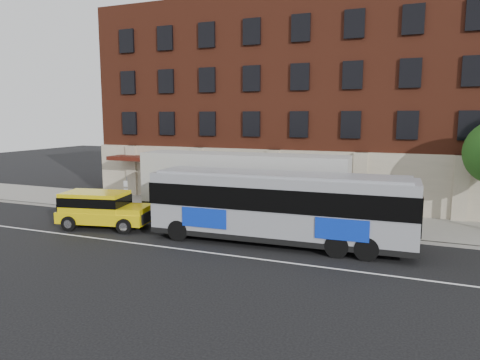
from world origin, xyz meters
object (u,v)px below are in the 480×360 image
at_px(sign_pole, 127,192).
at_px(yellow_suv, 101,207).
at_px(city_bus, 279,205).
at_px(shipping_container, 243,189).

height_order(sign_pole, yellow_suv, sign_pole).
relative_size(sign_pole, city_bus, 0.19).
bearing_deg(shipping_container, sign_pole, -175.27).
bearing_deg(shipping_container, city_bus, -46.43).
bearing_deg(yellow_suv, sign_pole, 103.22).
height_order(sign_pole, city_bus, city_bus).
bearing_deg(sign_pole, city_bus, -14.29).
distance_m(yellow_suv, shipping_container, 8.47).
xyz_separation_m(sign_pole, shipping_container, (8.09, 0.67, 0.65)).
height_order(yellow_suv, shipping_container, shipping_container).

